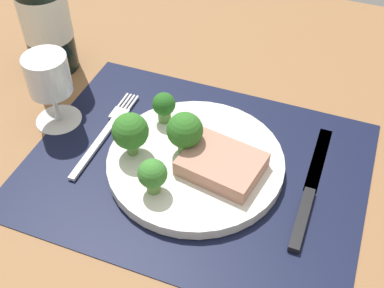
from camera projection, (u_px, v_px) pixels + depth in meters
The scene contains 12 objects.
ground_plane at pixel (195, 175), 70.26cm from camera, with size 140.00×110.00×3.00cm, color brown.
placemat at pixel (196, 167), 69.09cm from camera, with size 46.40×35.79×0.30cm, color black.
plate at pixel (196, 162), 68.42cm from camera, with size 24.40×24.40×1.60cm, color silver.
steak at pixel (222, 164), 65.56cm from camera, with size 10.33×8.05×2.27cm, color tan.
broccoli_back_left at pixel (164, 106), 71.47cm from camera, with size 3.41×3.41×4.77cm.
broccoli_near_steak at pixel (153, 175), 61.75cm from camera, with size 3.79×3.79×5.10cm.
broccoli_near_fork at pixel (130, 132), 65.90cm from camera, with size 4.99×4.99×6.54cm.
broccoli_center at pixel (185, 131), 66.20cm from camera, with size 4.95×4.95×6.44cm.
fork at pixel (106, 132), 73.49cm from camera, with size 2.40×19.20×0.50cm.
knife at pixel (309, 193), 65.14cm from camera, with size 1.80×23.00×0.80cm.
wine_bottle at pixel (43, 7), 78.03cm from camera, with size 8.01×8.01×30.38cm.
wine_glass at pixel (49, 80), 70.71cm from camera, with size 6.97×6.97×11.65cm.
Camera 1 is at (16.20, -43.78, 51.19)cm, focal length 46.40 mm.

